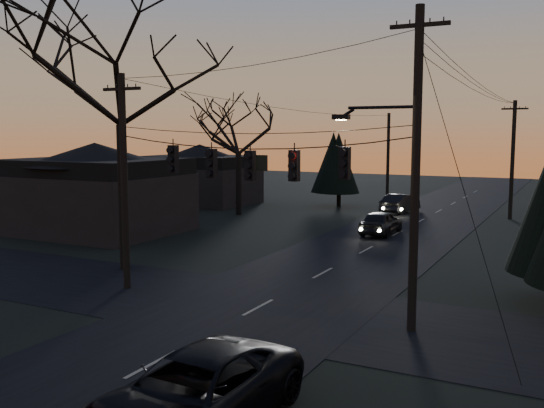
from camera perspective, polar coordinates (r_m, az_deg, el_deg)
The scene contains 15 objects.
main_road at distance 30.82m, azimuth 7.66°, elevation -4.95°, with size 8.00×120.00×0.02m, color black.
cross_road at distance 21.92m, azimuth -1.30°, elevation -9.73°, with size 60.00×7.00×0.02m, color black.
utility_pole_right at distance 20.00m, azimuth 12.96°, elevation -11.56°, with size 5.00×0.30×10.00m, color black, non-canonical shape.
utility_pole_left at distance 25.25m, azimuth -13.46°, elevation -7.71°, with size 1.80×0.30×8.50m, color black, non-canonical shape.
utility_pole_far_r at distance 47.09m, azimuth 21.47°, elevation -1.32°, with size 1.80×0.30×8.50m, color black, non-canonical shape.
utility_pole_far_l at distance 57.11m, azimuth 10.78°, elevation 0.37°, with size 0.30×0.30×8.00m, color black, non-canonical shape.
span_signal_assembly at distance 21.17m, azimuth -1.91°, elevation 3.87°, with size 11.50×0.44×1.69m.
bare_tree_left at distance 28.22m, azimuth -14.18°, elevation 12.57°, with size 9.62×9.62×13.14m.
bare_tree_dist at distance 45.81m, azimuth -3.20°, elevation 7.03°, with size 6.81×6.81×9.25m.
evergreen_dist at distance 51.43m, azimuth 6.35°, elevation 3.65°, with size 3.57×3.57×5.79m.
house_left_near at distance 39.42m, azimuth -16.23°, elevation 1.49°, with size 10.00×8.00×5.60m.
house_left_far at distance 53.79m, azimuth -6.79°, elevation 2.83°, with size 9.00×7.00×5.20m.
suv_near at distance 13.38m, azimuth -7.27°, elevation -17.28°, with size 2.61×5.67×1.58m, color black.
sedan_oncoming_a at distance 37.65m, azimuth 10.21°, elevation -1.74°, with size 1.74×4.32×1.47m, color black.
sedan_oncoming_b at distance 48.10m, azimuth 11.98°, elevation 0.04°, with size 1.55×4.44×1.46m, color black.
Camera 1 is at (10.07, -8.45, 6.22)m, focal length 40.00 mm.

